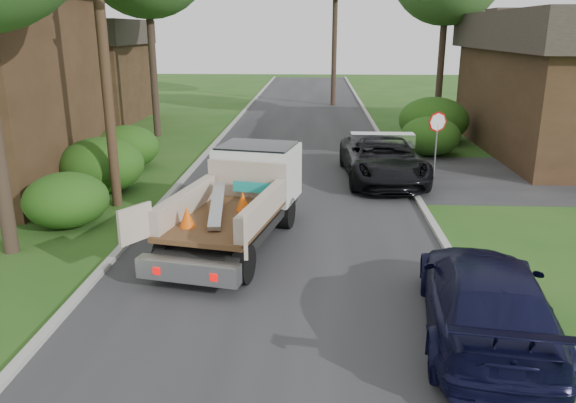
% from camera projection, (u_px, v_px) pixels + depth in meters
% --- Properties ---
extents(ground, '(120.00, 120.00, 0.00)m').
position_uv_depth(ground, '(281.00, 274.00, 12.75)').
color(ground, '#214E16').
rests_on(ground, ground).
extents(road, '(8.00, 90.00, 0.02)m').
position_uv_depth(road, '(296.00, 169.00, 22.30)').
color(road, '#28282B').
rests_on(road, ground).
extents(curb_left, '(0.20, 90.00, 0.12)m').
position_uv_depth(curb_left, '(194.00, 167.00, 22.47)').
color(curb_left, '#9E9E99').
rests_on(curb_left, ground).
extents(curb_right, '(0.20, 90.00, 0.12)m').
position_uv_depth(curb_right, '(400.00, 169.00, 22.09)').
color(curb_right, '#9E9E99').
rests_on(curb_right, ground).
extents(stop_sign, '(0.71, 0.32, 2.48)m').
position_uv_depth(stop_sign, '(437.00, 131.00, 20.58)').
color(stop_sign, slate).
rests_on(stop_sign, ground).
extents(utility_pole, '(2.42, 1.25, 10.00)m').
position_uv_depth(utility_pole, '(102.00, 35.00, 16.25)').
color(utility_pole, '#382619').
rests_on(utility_pole, ground).
extents(house_left_far, '(7.56, 7.56, 6.00)m').
position_uv_depth(house_left_far, '(78.00, 69.00, 33.50)').
color(house_left_far, '#352515').
rests_on(house_left_far, ground).
extents(hedge_left_a, '(2.34, 2.34, 1.53)m').
position_uv_depth(hedge_left_a, '(66.00, 200.00, 15.68)').
color(hedge_left_a, '#12400E').
rests_on(hedge_left_a, ground).
extents(hedge_left_b, '(2.86, 2.86, 1.87)m').
position_uv_depth(hedge_left_b, '(101.00, 165.00, 18.99)').
color(hedge_left_b, '#12400E').
rests_on(hedge_left_b, ground).
extents(hedge_left_c, '(2.60, 2.60, 1.70)m').
position_uv_depth(hedge_left_c, '(126.00, 147.00, 22.37)').
color(hedge_left_c, '#12400E').
rests_on(hedge_left_c, ground).
extents(hedge_right_a, '(2.60, 2.60, 1.70)m').
position_uv_depth(hedge_right_a, '(430.00, 136.00, 24.64)').
color(hedge_right_a, '#12400E').
rests_on(hedge_right_a, ground).
extents(hedge_right_b, '(3.38, 3.38, 2.21)m').
position_uv_depth(hedge_right_b, '(433.00, 120.00, 27.40)').
color(hedge_right_b, '#12400E').
rests_on(hedge_right_b, ground).
extents(flatbed_truck, '(3.64, 6.35, 2.27)m').
position_uv_depth(flatbed_truck, '(245.00, 191.00, 14.86)').
color(flatbed_truck, black).
rests_on(flatbed_truck, ground).
extents(black_pickup, '(3.00, 6.01, 1.63)m').
position_uv_depth(black_pickup, '(383.00, 158.00, 20.52)').
color(black_pickup, black).
rests_on(black_pickup, ground).
extents(navy_suv, '(2.86, 5.51, 1.53)m').
position_uv_depth(navy_suv, '(485.00, 298.00, 9.96)').
color(navy_suv, black).
rests_on(navy_suv, ground).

